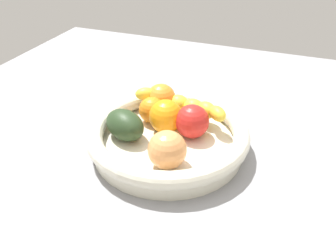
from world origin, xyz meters
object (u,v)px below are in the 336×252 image
Objects in this scene: fruit_bowl at (168,137)px; tomato_red at (192,121)px; orange_mid_left at (152,110)px; peach_blush at (167,150)px; orange_mid_right at (161,98)px; banana_draped_left at (184,105)px; avocado_dark at (125,125)px; orange_front at (166,116)px.

tomato_red reaches higher than fruit_bowl.
orange_mid_left is 9.50cm from tomato_red.
fruit_bowl is at bearing -160.12° from peach_blush.
orange_mid_right is (-9.45, -5.17, 2.60)cm from fruit_bowl.
peach_blush is at bearing 19.88° from fruit_bowl.
fruit_bowl is 4.72× the size of tomato_red.
banana_draped_left is at bearing 79.46° from orange_mid_right.
avocado_dark is at bearing -73.88° from fruit_bowl.
orange_mid_left is (-5.03, -5.41, 2.13)cm from fruit_bowl.
banana_draped_left is 6.01cm from orange_front.
banana_draped_left is at bearing 143.01° from avocado_dark.
banana_draped_left is 16.09cm from peach_blush.
fruit_bowl is 1.46× the size of banana_draped_left.
orange_front reaches higher than banana_draped_left.
fruit_bowl is at bearing 47.09° from orange_mid_left.
orange_mid_right is at bearing 176.85° from orange_mid_left.
orange_front is at bearing 127.82° from avocado_dark.
fruit_bowl is at bearing -53.55° from tomato_red.
orange_front is at bearing -88.59° from tomato_red.
banana_draped_left reaches higher than fruit_bowl.
orange_mid_left is at bearing -120.76° from orange_front.
fruit_bowl is 4.59× the size of peach_blush.
avocado_dark is (7.29, -2.41, 0.18)cm from orange_mid_left.
tomato_red is at bearing 173.87° from peach_blush.
avocado_dark is (2.26, -7.82, 2.32)cm from fruit_bowl.
avocado_dark is at bearing -18.26° from orange_mid_left.
banana_draped_left is 3.24× the size of tomato_red.
avocado_dark reaches higher than fruit_bowl.
banana_draped_left is 6.63cm from orange_mid_left.
peach_blush reaches higher than orange_mid_left.
tomato_red is (-5.07, 11.62, 0.41)cm from avocado_dark.
tomato_red is (-2.81, 3.80, 2.73)cm from fruit_bowl.
orange_front is at bearing -151.43° from fruit_bowl.
orange_mid_right reaches higher than banana_draped_left.
orange_front is 7.73cm from orange_mid_right.
fruit_bowl is 7.69cm from orange_mid_left.
tomato_red is at bearing 32.27° from banana_draped_left.
tomato_red is at bearing 126.45° from fruit_bowl.
orange_mid_right reaches higher than avocado_dark.
tomato_red is at bearing 113.56° from avocado_dark.
orange_mid_right is at bearing -126.52° from tomato_red.
orange_front reaches higher than fruit_bowl.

